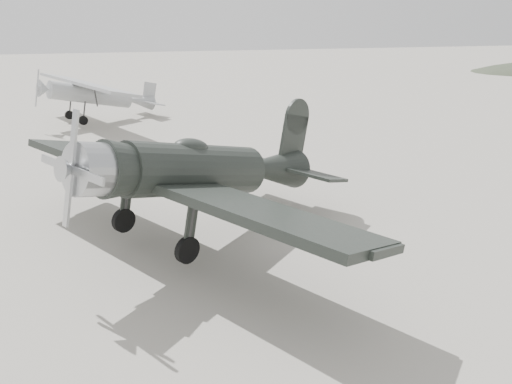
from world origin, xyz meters
TOP-DOWN VIEW (x-y plane):
  - ground at (0.00, 0.00)m, footprint 160.00×160.00m
  - lowwing_monoplane at (-0.30, 2.12)m, footprint 11.27×12.56m
  - highwing_monoplane at (-5.03, 21.68)m, footprint 8.80×10.97m

SIDE VIEW (x-z plane):
  - ground at x=0.00m, z-range 0.00..0.00m
  - highwing_monoplane at x=-5.03m, z-range 0.41..3.67m
  - lowwing_monoplane at x=-0.30m, z-range 0.13..4.58m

